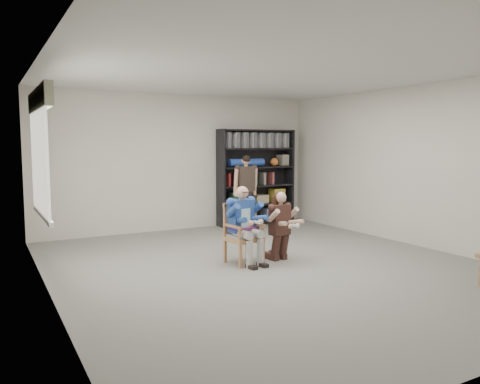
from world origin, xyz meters
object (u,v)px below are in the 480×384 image
kneeling_woman (281,226)px  seated_man (244,225)px  bookshelf (256,177)px  armchair (244,234)px  standing_man (246,193)px

kneeling_woman → seated_man: bearing=161.7°
kneeling_woman → bookshelf: (1.38, 3.03, 0.52)m
armchair → kneeling_woman: (0.58, -0.12, 0.09)m
standing_man → bookshelf: bearing=49.6°
kneeling_woman → bookshelf: size_ratio=0.51×
bookshelf → seated_man: bearing=-124.0°
kneeling_woman → bookshelf: bookshelf is taller
armchair → seated_man: 0.13m
kneeling_woman → bookshelf: bearing=58.8°
seated_man → kneeling_woman: (0.58, -0.12, -0.05)m
armchair → standing_man: size_ratio=0.58×
bookshelf → standing_man: 0.87m
armchair → seated_man: seated_man is taller
armchair → bookshelf: size_ratio=0.43×
seated_man → kneeling_woman: bearing=-18.3°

